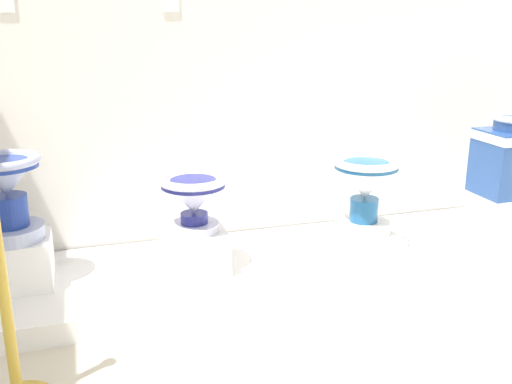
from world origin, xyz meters
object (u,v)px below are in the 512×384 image
object	(u,v)px
plinth_block_leftmost	(505,214)
antique_toilet_squat_floral	(365,185)
plinth_block_broad_patterned	(195,250)
antique_toilet_pale_glazed	(6,188)
plinth_block_pale_glazed	(16,262)
plinth_block_squat_floral	(362,241)
antique_toilet_broad_patterned	(194,196)
stanchion_post_near_left	(9,329)

from	to	relation	value
plinth_block_leftmost	antique_toilet_squat_floral	bearing A→B (deg)	179.71
plinth_block_broad_patterned	antique_toilet_pale_glazed	bearing A→B (deg)	174.87
plinth_block_pale_glazed	plinth_block_squat_floral	world-z (taller)	plinth_block_pale_glazed
plinth_block_broad_patterned	antique_toilet_squat_floral	distance (m)	0.97
plinth_block_pale_glazed	plinth_block_broad_patterned	bearing A→B (deg)	-5.13
plinth_block_broad_patterned	plinth_block_leftmost	xyz separation A→B (m)	(1.86, -0.02, 0.02)
antique_toilet_squat_floral	plinth_block_leftmost	bearing A→B (deg)	-0.29
plinth_block_pale_glazed	antique_toilet_squat_floral	xyz separation A→B (m)	(1.79, -0.09, 0.26)
plinth_block_pale_glazed	plinth_block_broad_patterned	size ratio (longest dim) A/B	1.08
plinth_block_broad_patterned	antique_toilet_broad_patterned	xyz separation A→B (m)	(-0.00, -0.00, 0.29)
antique_toilet_squat_floral	plinth_block_leftmost	size ratio (longest dim) A/B	1.23
antique_toilet_broad_patterned	plinth_block_squat_floral	xyz separation A→B (m)	(0.93, -0.02, -0.34)
antique_toilet_pale_glazed	plinth_block_leftmost	bearing A→B (deg)	-2.05
antique_toilet_broad_patterned	plinth_block_leftmost	size ratio (longest dim) A/B	0.99
plinth_block_leftmost	stanchion_post_near_left	world-z (taller)	stanchion_post_near_left
plinth_block_pale_glazed	antique_toilet_squat_floral	distance (m)	1.81
antique_toilet_broad_patterned	stanchion_post_near_left	xyz separation A→B (m)	(-0.80, -0.74, -0.19)
antique_toilet_broad_patterned	antique_toilet_squat_floral	bearing A→B (deg)	-0.96
antique_toilet_broad_patterned	antique_toilet_squat_floral	world-z (taller)	antique_toilet_squat_floral
antique_toilet_squat_floral	plinth_block_squat_floral	bearing A→B (deg)	-90.00
plinth_block_squat_floral	plinth_block_leftmost	size ratio (longest dim) A/B	1.17
plinth_block_broad_patterned	antique_toilet_squat_floral	bearing A→B (deg)	-0.96
antique_toilet_squat_floral	plinth_block_pale_glazed	bearing A→B (deg)	177.04
plinth_block_squat_floral	stanchion_post_near_left	size ratio (longest dim) A/B	0.38
antique_toilet_squat_floral	plinth_block_leftmost	xyz separation A→B (m)	(0.93, -0.00, -0.25)
plinth_block_pale_glazed	plinth_block_leftmost	world-z (taller)	plinth_block_leftmost
stanchion_post_near_left	plinth_block_leftmost	bearing A→B (deg)	15.17
plinth_block_pale_glazed	antique_toilet_squat_floral	size ratio (longest dim) A/B	0.80
plinth_block_broad_patterned	plinth_block_leftmost	distance (m)	1.87
plinth_block_squat_floral	plinth_block_leftmost	distance (m)	0.94
plinth_block_pale_glazed	plinth_block_leftmost	size ratio (longest dim) A/B	0.98
plinth_block_pale_glazed	plinth_block_leftmost	xyz separation A→B (m)	(2.72, -0.10, 0.01)
antique_toilet_broad_patterned	stanchion_post_near_left	bearing A→B (deg)	-137.14
plinth_block_squat_floral	antique_toilet_squat_floral	distance (m)	0.32
plinth_block_broad_patterned	antique_toilet_broad_patterned	bearing A→B (deg)	-116.57
plinth_block_pale_glazed	antique_toilet_squat_floral	bearing A→B (deg)	-2.96
antique_toilet_broad_patterned	plinth_block_squat_floral	distance (m)	0.99
plinth_block_pale_glazed	plinth_block_leftmost	distance (m)	2.72
antique_toilet_pale_glazed	stanchion_post_near_left	bearing A→B (deg)	-86.14
plinth_block_broad_patterned	stanchion_post_near_left	bearing A→B (deg)	-137.14
plinth_block_broad_patterned	stanchion_post_near_left	xyz separation A→B (m)	(-0.80, -0.74, 0.10)
plinth_block_broad_patterned	antique_toilet_broad_patterned	world-z (taller)	antique_toilet_broad_patterned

